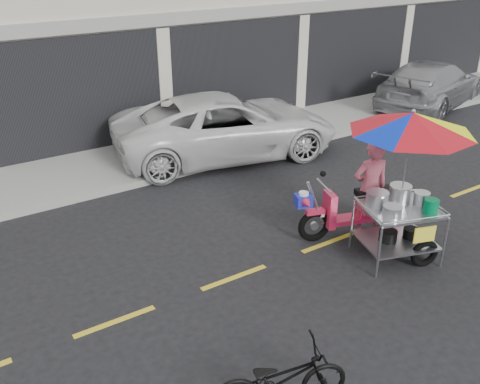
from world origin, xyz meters
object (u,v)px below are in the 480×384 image
near_bicycle (280,379)px  white_pickup (226,126)px  silver_pickup (431,84)px  food_vendor_rig (393,161)px

near_bicycle → white_pickup: bearing=-7.5°
silver_pickup → near_bicycle: (-11.32, -7.18, -0.31)m
silver_pickup → food_vendor_rig: food_vendor_rig is taller
near_bicycle → food_vendor_rig: bearing=-43.0°
white_pickup → near_bicycle: size_ratio=3.46×
white_pickup → food_vendor_rig: (0.00, -5.21, 0.85)m
near_bicycle → food_vendor_rig: 4.28m
silver_pickup → near_bicycle: silver_pickup is taller
silver_pickup → food_vendor_rig: 9.37m
near_bicycle → food_vendor_rig: size_ratio=0.62×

